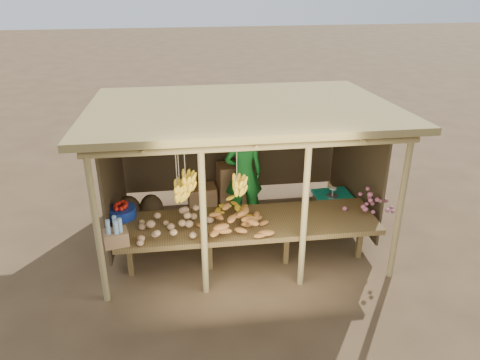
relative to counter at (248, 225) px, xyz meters
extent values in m
plane|color=brown|center=(0.00, 0.95, -0.74)|extent=(60.00, 60.00, 0.00)
cylinder|color=#A18A53|center=(-2.10, -0.55, 0.36)|extent=(0.09, 0.09, 2.20)
cylinder|color=#A18A53|center=(2.10, -0.55, 0.36)|extent=(0.09, 0.09, 2.20)
cylinder|color=#A18A53|center=(-2.10, 2.45, 0.36)|extent=(0.09, 0.09, 2.20)
cylinder|color=#A18A53|center=(2.10, 2.45, 0.36)|extent=(0.09, 0.09, 2.20)
cylinder|color=#A18A53|center=(-0.70, -0.55, 0.36)|extent=(0.09, 0.09, 2.20)
cylinder|color=#A18A53|center=(0.70, -0.55, 0.36)|extent=(0.09, 0.09, 2.20)
cylinder|color=#A18A53|center=(0.00, -0.55, 1.46)|extent=(4.40, 0.09, 0.09)
cylinder|color=#A18A53|center=(0.00, 2.45, 1.46)|extent=(4.40, 0.09, 0.09)
cube|color=#9B8348|center=(0.00, 0.95, 1.55)|extent=(4.70, 3.50, 0.28)
cube|color=#41321E|center=(0.00, 2.43, 0.47)|extent=(4.20, 0.04, 1.98)
cube|color=#41321E|center=(-2.08, 1.15, 0.47)|extent=(0.04, 2.40, 1.98)
cube|color=#41321E|center=(2.08, 1.15, 0.47)|extent=(0.04, 2.40, 1.98)
cube|color=brown|center=(0.00, 0.00, 0.02)|extent=(3.90, 1.05, 0.08)
cube|color=brown|center=(-1.80, 0.00, -0.38)|extent=(0.08, 0.08, 0.72)
cube|color=brown|center=(-0.60, 0.00, -0.38)|extent=(0.08, 0.08, 0.72)
cube|color=brown|center=(0.60, 0.00, -0.38)|extent=(0.08, 0.08, 0.72)
cube|color=brown|center=(1.80, 0.00, -0.38)|extent=(0.08, 0.08, 0.72)
cylinder|color=navy|center=(-1.90, 0.39, 0.14)|extent=(0.44, 0.44, 0.15)
cube|color=#976C44|center=(-1.90, -0.38, 0.16)|extent=(0.37, 0.32, 0.21)
imported|color=#1A7826|center=(0.13, 1.44, 0.20)|extent=(0.71, 0.49, 1.88)
cube|color=brown|center=(1.70, 1.12, -0.47)|extent=(0.60, 0.52, 0.53)
cube|color=#0D9987|center=(1.70, 1.12, -0.18)|extent=(0.67, 0.58, 0.05)
cube|color=#976C44|center=(-0.01, 2.04, -0.50)|extent=(0.58, 0.49, 0.43)
cube|color=#976C44|center=(-0.01, 2.04, -0.08)|extent=(0.58, 0.49, 0.43)
cube|color=#976C44|center=(-0.59, 2.04, -0.50)|extent=(0.58, 0.49, 0.43)
ellipsoid|color=#41321E|center=(-1.95, 1.67, -0.48)|extent=(0.45, 0.45, 0.60)
ellipsoid|color=#41321E|center=(-1.55, 1.67, -0.48)|extent=(0.45, 0.45, 0.60)
camera|label=1|loc=(-0.94, -6.05, 3.58)|focal=35.00mm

